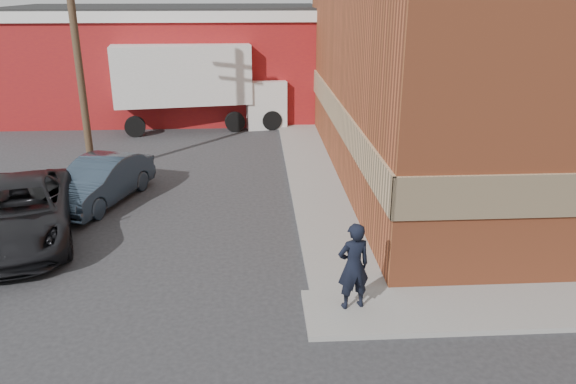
# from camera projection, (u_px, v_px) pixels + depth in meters

# --- Properties ---
(ground) EXTENTS (90.00, 90.00, 0.00)m
(ground) POSITION_uv_depth(u_px,v_px,m) (323.00, 294.00, 12.75)
(ground) COLOR #28282B
(ground) RESTS_ON ground
(brick_building) EXTENTS (14.25, 18.25, 9.36)m
(brick_building) POSITION_uv_depth(u_px,v_px,m) (532.00, 42.00, 20.03)
(brick_building) COLOR #A94D2B
(brick_building) RESTS_ON ground
(sidewalk_west) EXTENTS (1.80, 18.00, 0.12)m
(sidewalk_west) POSITION_uv_depth(u_px,v_px,m) (311.00, 170.00, 21.19)
(sidewalk_west) COLOR gray
(sidewalk_west) RESTS_ON ground
(warehouse) EXTENTS (16.30, 8.30, 5.60)m
(warehouse) POSITION_uv_depth(u_px,v_px,m) (169.00, 60.00, 30.17)
(warehouse) COLOR maroon
(warehouse) RESTS_ON ground
(utility_pole) EXTENTS (2.00, 0.26, 9.00)m
(utility_pole) POSITION_uv_depth(u_px,v_px,m) (76.00, 43.00, 19.11)
(utility_pole) COLOR #4D3826
(utility_pole) RESTS_ON ground
(man) EXTENTS (0.80, 0.62, 1.94)m
(man) POSITION_uv_depth(u_px,v_px,m) (353.00, 266.00, 11.72)
(man) COLOR black
(man) RESTS_ON sidewalk_south
(sedan) EXTENTS (2.89, 4.71, 1.46)m
(sedan) POSITION_uv_depth(u_px,v_px,m) (100.00, 181.00, 17.89)
(sedan) COLOR #2C3B4A
(sedan) RESTS_ON ground
(suv_a) EXTENTS (4.10, 6.40, 1.64)m
(suv_a) POSITION_uv_depth(u_px,v_px,m) (19.00, 212.00, 15.22)
(suv_a) COLOR black
(suv_a) RESTS_ON ground
(box_truck) EXTENTS (8.47, 3.61, 4.05)m
(box_truck) POSITION_uv_depth(u_px,v_px,m) (199.00, 80.00, 26.80)
(box_truck) COLOR silver
(box_truck) RESTS_ON ground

